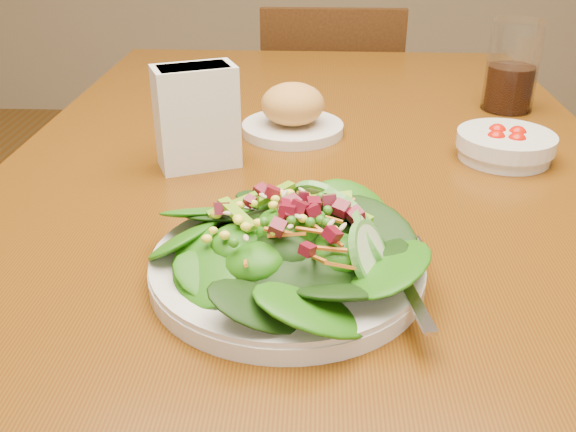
# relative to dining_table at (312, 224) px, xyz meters

# --- Properties ---
(dining_table) EXTENTS (0.90, 1.40, 0.75)m
(dining_table) POSITION_rel_dining_table_xyz_m (0.00, 0.00, 0.00)
(dining_table) COLOR #5B3509
(dining_table) RESTS_ON ground_plane
(chair_far) EXTENTS (0.39, 0.39, 0.83)m
(chair_far) POSITION_rel_dining_table_xyz_m (0.04, 0.91, -0.21)
(chair_far) COLOR #3E250C
(chair_far) RESTS_ON ground_plane
(salad_plate) EXTENTS (0.28, 0.28, 0.08)m
(salad_plate) POSITION_rel_dining_table_xyz_m (-0.01, -0.30, 0.13)
(salad_plate) COLOR silver
(salad_plate) RESTS_ON dining_table
(bread_plate) EXTENTS (0.16, 0.16, 0.08)m
(bread_plate) POSITION_rel_dining_table_xyz_m (-0.04, 0.12, 0.13)
(bread_plate) COLOR silver
(bread_plate) RESTS_ON dining_table
(tomato_bowl) EXTENTS (0.14, 0.14, 0.05)m
(tomato_bowl) POSITION_rel_dining_table_xyz_m (0.28, 0.03, 0.12)
(tomato_bowl) COLOR silver
(tomato_bowl) RESTS_ON dining_table
(drinking_glass) EXTENTS (0.09, 0.09, 0.16)m
(drinking_glass) POSITION_rel_dining_table_xyz_m (0.34, 0.27, 0.17)
(drinking_glass) COLOR silver
(drinking_glass) RESTS_ON dining_table
(napkin_holder) EXTENTS (0.12, 0.10, 0.14)m
(napkin_holder) POSITION_rel_dining_table_xyz_m (-0.16, -0.02, 0.18)
(napkin_holder) COLOR white
(napkin_holder) RESTS_ON dining_table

